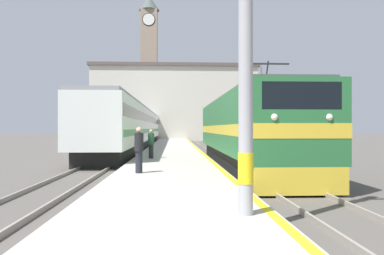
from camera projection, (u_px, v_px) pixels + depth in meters
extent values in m
plane|color=#514C47|center=(173.00, 151.00, 33.42)|extent=(200.00, 200.00, 0.00)
cube|color=#ADA89E|center=(172.00, 152.00, 28.42)|extent=(4.32, 140.00, 0.35)
cube|color=yellow|center=(199.00, 150.00, 28.52)|extent=(0.20, 140.00, 0.00)
cube|color=#514C47|center=(222.00, 154.00, 28.60)|extent=(2.84, 140.00, 0.02)
cube|color=gray|center=(212.00, 153.00, 28.57)|extent=(0.07, 140.00, 0.14)
cube|color=gray|center=(231.00, 153.00, 28.64)|extent=(0.07, 140.00, 0.14)
cube|color=#514C47|center=(123.00, 155.00, 28.24)|extent=(2.83, 140.00, 0.02)
cube|color=gray|center=(113.00, 154.00, 28.21)|extent=(0.07, 140.00, 0.14)
cube|color=gray|center=(133.00, 154.00, 28.28)|extent=(0.07, 140.00, 0.14)
cube|color=black|center=(244.00, 158.00, 19.54)|extent=(2.46, 16.38, 0.90)
cube|color=#286B38|center=(244.00, 125.00, 19.55)|extent=(2.90, 17.81, 2.60)
cube|color=gold|center=(244.00, 130.00, 19.55)|extent=(2.92, 17.83, 0.44)
cube|color=gold|center=(300.00, 181.00, 10.80)|extent=(2.75, 0.30, 0.81)
cube|color=black|center=(301.00, 96.00, 10.71)|extent=(2.32, 0.12, 0.80)
sphere|color=white|center=(274.00, 117.00, 10.63)|extent=(0.20, 0.20, 0.20)
sphere|color=white|center=(329.00, 117.00, 10.71)|extent=(0.20, 0.20, 0.20)
cube|color=#4C4C51|center=(244.00, 99.00, 19.55)|extent=(2.61, 16.92, 0.12)
cylinder|color=#333333|center=(266.00, 75.00, 14.75)|extent=(0.06, 0.63, 1.03)
cylinder|color=#333333|center=(262.00, 77.00, 15.45)|extent=(0.06, 0.63, 1.03)
cube|color=#262626|center=(264.00, 64.00, 15.10)|extent=(2.03, 0.08, 0.06)
cube|color=black|center=(140.00, 142.00, 41.93)|extent=(2.47, 47.71, 0.90)
cube|color=silver|center=(140.00, 125.00, 41.93)|extent=(2.90, 49.70, 2.87)
cube|color=black|center=(140.00, 120.00, 41.93)|extent=(2.92, 48.70, 0.64)
cube|color=#338442|center=(140.00, 130.00, 41.93)|extent=(2.92, 48.70, 0.36)
cube|color=gray|center=(140.00, 112.00, 41.93)|extent=(2.67, 49.70, 0.20)
cylinder|color=yellow|center=(246.00, 168.00, 7.22)|extent=(0.30, 0.30, 0.60)
cylinder|color=#23232D|center=(139.00, 162.00, 13.90)|extent=(0.26, 0.26, 0.81)
cylinder|color=black|center=(139.00, 142.00, 13.90)|extent=(0.34, 0.34, 0.68)
sphere|color=tan|center=(139.00, 130.00, 13.90)|extent=(0.22, 0.22, 0.22)
cylinder|color=#23232D|center=(151.00, 151.00, 20.64)|extent=(0.26, 0.26, 0.76)
cylinder|color=#234C33|center=(151.00, 139.00, 20.65)|extent=(0.34, 0.34, 0.63)
sphere|color=tan|center=(151.00, 131.00, 20.65)|extent=(0.21, 0.21, 0.21)
cube|color=gray|center=(149.00, 74.00, 74.58)|extent=(3.22, 3.22, 25.51)
cylinder|color=black|center=(149.00, 19.00, 72.96)|extent=(2.56, 0.06, 2.56)
cylinder|color=white|center=(149.00, 19.00, 72.93)|extent=(2.26, 0.10, 2.26)
cone|color=#47514C|center=(149.00, 3.00, 74.60)|extent=(4.03, 4.03, 2.90)
cube|color=beige|center=(175.00, 105.00, 61.39)|extent=(26.07, 7.66, 11.64)
cube|color=#564C47|center=(175.00, 68.00, 61.40)|extent=(26.67, 8.26, 0.50)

